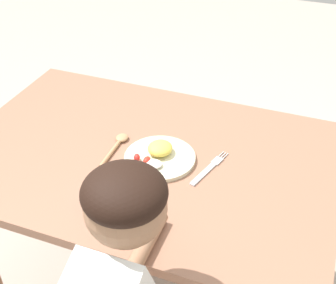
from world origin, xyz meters
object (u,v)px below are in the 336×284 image
object	(u,v)px
plate	(159,156)
fork	(208,169)
spoon	(117,144)
drinking_cup	(108,189)

from	to	relation	value
plate	fork	world-z (taller)	plate
spoon	drinking_cup	bearing A→B (deg)	-160.17
plate	drinking_cup	xyz separation A→B (m)	(-0.06, -0.24, 0.04)
plate	spoon	distance (m)	0.16
fork	plate	bearing A→B (deg)	107.99
spoon	fork	bearing A→B (deg)	-92.90
spoon	drinking_cup	size ratio (longest dim) A/B	1.93
spoon	drinking_cup	xyz separation A→B (m)	(0.10, -0.26, 0.04)
fork	spoon	distance (m)	0.33
drinking_cup	fork	bearing A→B (deg)	46.47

